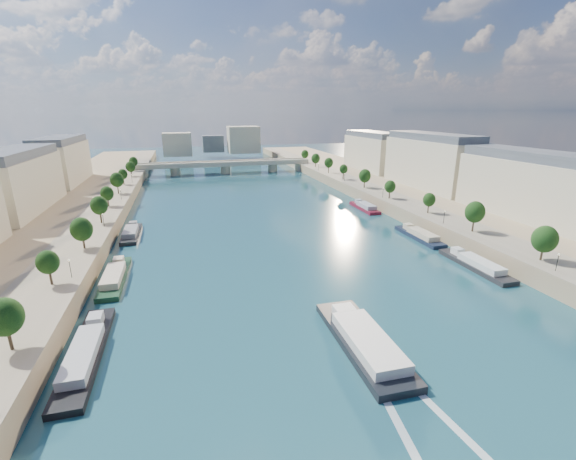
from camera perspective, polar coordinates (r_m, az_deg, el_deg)
ground at (r=126.27m, az=-2.01°, el=-1.14°), size 700.00×700.00×0.00m
quay_left at (r=130.41m, az=-34.55°, el=-2.54°), size 44.00×520.00×5.00m
quay_right at (r=157.68m, az=24.37°, el=2.00°), size 44.00×520.00×5.00m
pave_left at (r=125.32m, az=-28.30°, el=-0.99°), size 14.00×520.00×0.10m
pave_right at (r=148.08m, az=19.99°, el=2.62°), size 14.00×520.00×0.10m
trees_left at (r=125.35m, az=-27.58°, el=1.72°), size 4.80×268.80×8.26m
trees_right at (r=153.88m, az=17.47°, el=5.47°), size 4.80×268.80×8.26m
lamps_left at (r=114.20m, az=-27.34°, el=-1.04°), size 0.36×200.36×4.28m
lamps_right at (r=148.99m, az=17.59°, el=4.03°), size 0.36×200.36×4.28m
buildings_right at (r=172.37m, az=25.83°, el=7.76°), size 16.00×226.00×23.20m
skyline at (r=338.50m, az=-10.33°, el=12.74°), size 79.00×42.00×22.00m
bridge at (r=260.88m, az=-9.27°, el=9.40°), size 112.00×12.00×8.15m
tour_barge at (r=71.74m, az=11.13°, el=-15.87°), size 8.31×27.86×3.78m
wake at (r=61.12m, az=18.55°, el=-24.51°), size 10.76×25.98×0.04m
moored_barges_left at (r=74.67m, az=-28.03°, el=-16.53°), size 5.00×161.34×3.60m
moored_barges_right at (r=109.70m, az=27.97°, el=-5.70°), size 5.00×158.18×3.60m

